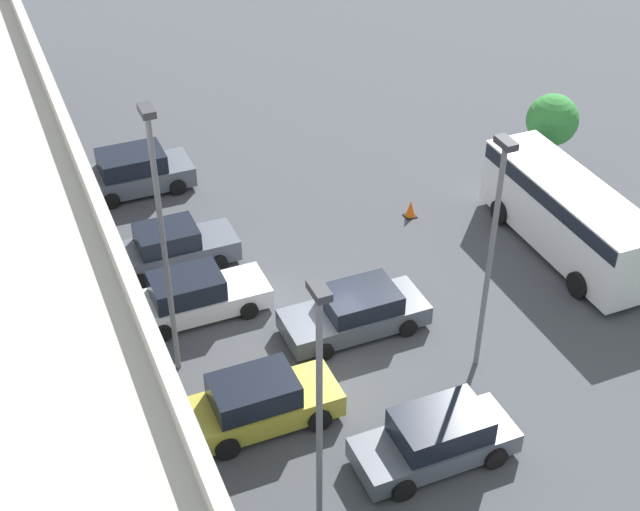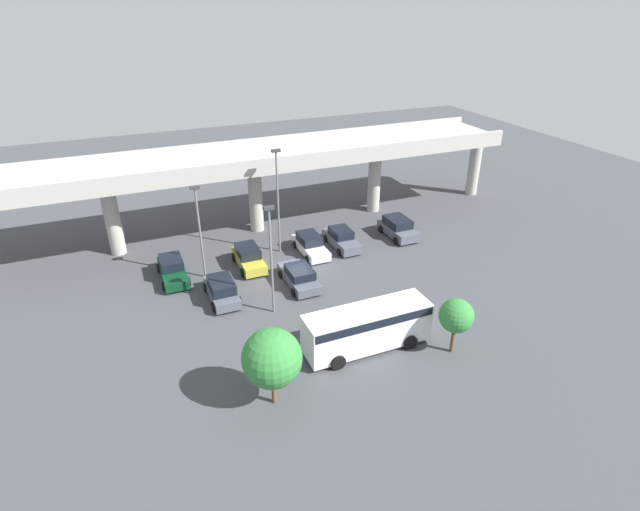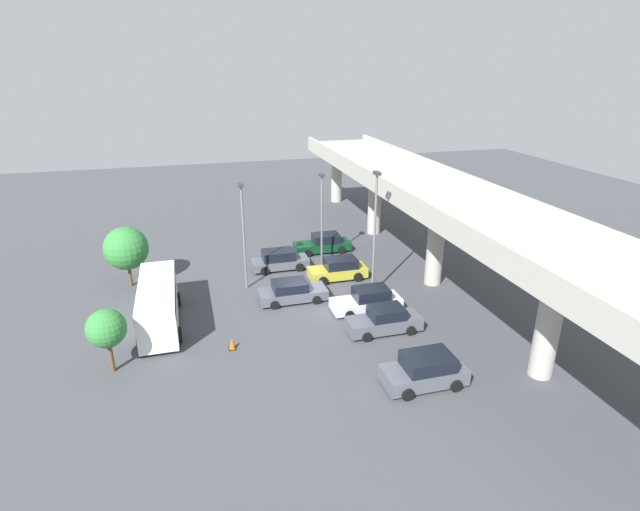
% 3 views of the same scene
% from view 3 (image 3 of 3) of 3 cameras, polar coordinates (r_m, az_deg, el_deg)
% --- Properties ---
extents(ground_plane, '(104.96, 104.96, 0.00)m').
position_cam_3_polar(ground_plane, '(35.41, -1.92, -4.96)').
color(ground_plane, '#424449').
extents(highway_overpass, '(50.22, 6.82, 7.73)m').
position_cam_3_polar(highway_overpass, '(36.67, 13.48, 5.91)').
color(highway_overpass, '#ADAAA0').
rests_on(highway_overpass, ground_plane).
extents(parked_car_0, '(2.04, 4.89, 1.62)m').
position_cam_3_polar(parked_car_0, '(43.71, 0.36, 1.36)').
color(parked_car_0, '#0C381E').
rests_on(parked_car_0, ground_plane).
extents(parked_car_1, '(2.06, 4.53, 1.59)m').
position_cam_3_polar(parked_car_1, '(40.18, -4.66, -0.54)').
color(parked_car_1, '#515660').
rests_on(parked_car_1, ground_plane).
extents(parked_car_2, '(2.03, 4.44, 1.68)m').
position_cam_3_polar(parked_car_2, '(38.27, 2.11, -1.57)').
color(parked_car_2, gold).
rests_on(parked_car_2, ground_plane).
extents(parked_car_3, '(2.16, 4.73, 1.48)m').
position_cam_3_polar(parked_car_3, '(34.90, -3.24, -4.14)').
color(parked_car_3, '#515660').
rests_on(parked_car_3, ground_plane).
extents(parked_car_4, '(2.02, 4.71, 1.59)m').
position_cam_3_polar(parked_car_4, '(33.70, 5.46, -5.12)').
color(parked_car_4, silver).
rests_on(parked_car_4, ground_plane).
extents(parked_car_5, '(1.99, 4.61, 1.63)m').
position_cam_3_polar(parked_car_5, '(31.30, 7.38, -7.38)').
color(parked_car_5, '#515660').
rests_on(parked_car_5, ground_plane).
extents(parked_car_6, '(2.25, 4.30, 1.71)m').
position_cam_3_polar(parked_car_6, '(26.91, 11.90, -12.73)').
color(parked_car_6, '#515660').
rests_on(parked_car_6, ground_plane).
extents(shuttle_bus, '(7.94, 2.54, 2.78)m').
position_cam_3_polar(shuttle_bus, '(32.96, -18.02, -4.97)').
color(shuttle_bus, white).
rests_on(shuttle_bus, ground_plane).
extents(lamp_post_near_aisle, '(0.70, 0.35, 7.85)m').
position_cam_3_polar(lamp_post_near_aisle, '(35.75, -8.75, 3.05)').
color(lamp_post_near_aisle, slate).
rests_on(lamp_post_near_aisle, ground_plane).
extents(lamp_post_mid_lot, '(0.70, 0.35, 8.88)m').
position_cam_3_polar(lamp_post_mid_lot, '(34.45, 6.29, 3.40)').
color(lamp_post_mid_lot, slate).
rests_on(lamp_post_mid_lot, ground_plane).
extents(lamp_post_by_overpass, '(0.70, 0.35, 7.44)m').
position_cam_3_polar(lamp_post_by_overpass, '(40.24, 0.20, 5.06)').
color(lamp_post_by_overpass, slate).
rests_on(lamp_post_by_overpass, ground_plane).
extents(tree_front_left, '(3.17, 3.17, 4.56)m').
position_cam_3_polar(tree_front_left, '(38.91, -21.29, 0.77)').
color(tree_front_left, brown).
rests_on(tree_front_left, ground_plane).
extents(tree_front_centre, '(2.09, 2.09, 3.68)m').
position_cam_3_polar(tree_front_centre, '(28.67, -23.24, -7.69)').
color(tree_front_centre, brown).
rests_on(tree_front_centre, ground_plane).
extents(traffic_cone, '(0.44, 0.44, 0.70)m').
position_cam_3_polar(traffic_cone, '(29.91, -10.01, -9.92)').
color(traffic_cone, black).
rests_on(traffic_cone, ground_plane).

